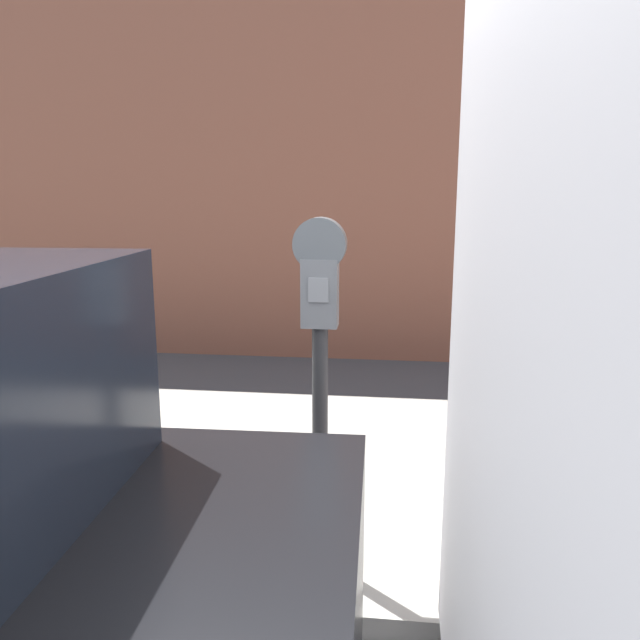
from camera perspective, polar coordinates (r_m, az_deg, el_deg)
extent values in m
cube|color=#BCB7AD|center=(4.18, -5.79, -13.61)|extent=(24.00, 2.80, 0.12)
cube|color=#935642|center=(6.90, -0.31, 16.45)|extent=(24.00, 0.30, 4.80)
cylinder|color=#2D2D30|center=(2.91, 0.00, -11.70)|extent=(0.07, 0.07, 1.15)
cube|color=slate|center=(2.70, 0.00, 2.49)|extent=(0.16, 0.11, 0.30)
cube|color=gray|center=(2.64, -0.15, 2.76)|extent=(0.09, 0.01, 0.10)
cylinder|color=slate|center=(2.67, 0.00, 6.96)|extent=(0.23, 0.09, 0.23)
cylinder|color=black|center=(2.71, -19.02, -23.70)|extent=(0.61, 0.23, 0.61)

